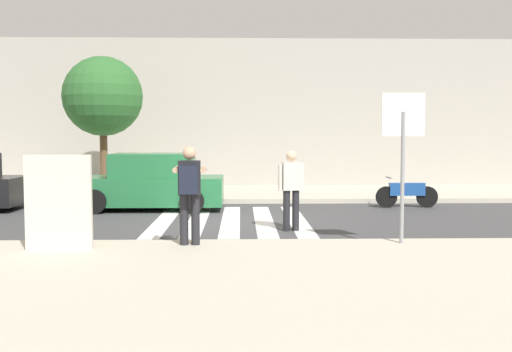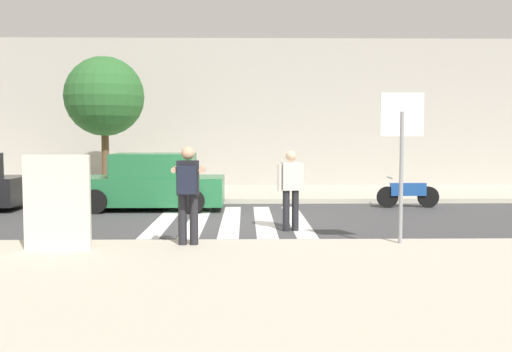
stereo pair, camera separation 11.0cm
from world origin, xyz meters
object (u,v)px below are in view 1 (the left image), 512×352
(pedestrian_crossing, at_px, (291,186))
(motorcycle, at_px, (407,193))
(photographer_with_backpack, at_px, (189,187))
(parked_car_green, at_px, (150,183))
(advertising_board, at_px, (59,203))
(street_tree_west, at_px, (103,97))
(stop_sign, at_px, (403,134))

(pedestrian_crossing, xyz_separation_m, motorcycle, (3.62, 4.00, -0.56))
(photographer_with_backpack, distance_m, parked_car_green, 6.27)
(parked_car_green, height_order, motorcycle, parked_car_green)
(motorcycle, relative_size, advertising_board, 1.10)
(pedestrian_crossing, height_order, street_tree_west, street_tree_west)
(parked_car_green, bearing_deg, motorcycle, 2.38)
(street_tree_west, xyz_separation_m, advertising_board, (1.36, -9.32, -2.32))
(motorcycle, relative_size, street_tree_west, 0.40)
(stop_sign, bearing_deg, photographer_with_backpack, -178.25)
(pedestrian_crossing, bearing_deg, stop_sign, -51.37)
(pedestrian_crossing, height_order, parked_car_green, pedestrian_crossing)
(photographer_with_backpack, relative_size, advertising_board, 1.08)
(motorcycle, bearing_deg, photographer_with_backpack, -131.41)
(stop_sign, height_order, advertising_board, stop_sign)
(parked_car_green, relative_size, advertising_board, 2.56)
(photographer_with_backpack, xyz_separation_m, parked_car_green, (-1.61, 6.05, -0.44))
(street_tree_west, height_order, advertising_board, street_tree_west)
(parked_car_green, bearing_deg, advertising_board, -94.72)
(pedestrian_crossing, xyz_separation_m, parked_car_green, (-3.59, 3.70, -0.25))
(stop_sign, distance_m, parked_car_green, 8.12)
(advertising_board, bearing_deg, pedestrian_crossing, 33.75)
(advertising_board, bearing_deg, street_tree_west, 98.29)
(photographer_with_backpack, distance_m, advertising_board, 2.19)
(pedestrian_crossing, height_order, advertising_board, advertising_board)
(street_tree_west, bearing_deg, motorcycle, -15.80)
(stop_sign, bearing_deg, parked_car_green, 132.15)
(parked_car_green, distance_m, motorcycle, 7.22)
(street_tree_west, relative_size, advertising_board, 2.76)
(photographer_with_backpack, height_order, advertising_board, photographer_with_backpack)
(motorcycle, bearing_deg, pedestrian_crossing, -132.15)
(street_tree_west, bearing_deg, parked_car_green, -56.66)
(stop_sign, distance_m, street_tree_west, 11.47)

